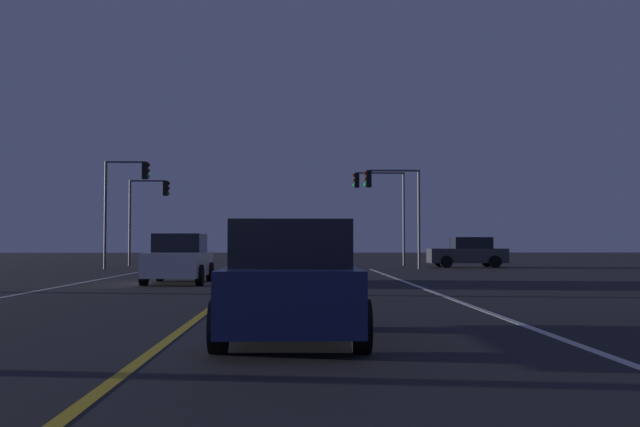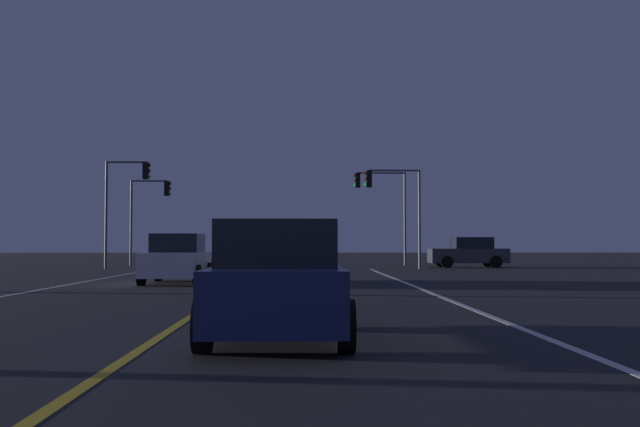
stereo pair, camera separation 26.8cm
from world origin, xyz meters
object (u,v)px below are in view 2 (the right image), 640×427
Objects in this scene: car_lead_same_lane at (278,282)px; traffic_light_near_right at (393,195)px; car_ahead_far at (290,259)px; traffic_light_near_left at (127,190)px; car_oncoming at (177,259)px; traffic_light_far_right at (381,196)px; car_crossing_side at (469,253)px; traffic_light_far_left at (150,202)px.

traffic_light_near_right is (5.12, 27.68, 3.11)m from car_lead_same_lane.
traffic_light_near_left is at bearing 34.09° from car_ahead_far.
car_lead_same_lane is at bearing 15.43° from car_oncoming.
traffic_light_near_right is 0.93× the size of traffic_light_far_right.
car_oncoming is 1.00× the size of car_ahead_far.
traffic_light_far_right is at bearing -89.51° from traffic_light_near_right.
traffic_light_near_right is (-4.52, -2.04, 3.11)m from car_crossing_side.
traffic_light_near_right is at bearing 145.46° from car_oncoming.
traffic_light_far_left is at bearing 0.00° from traffic_light_far_right.
car_crossing_side is 1.00× the size of car_lead_same_lane.
traffic_light_near_left reaches higher than traffic_light_far_right.
traffic_light_near_right is (9.11, 13.23, 3.11)m from car_oncoming.
traffic_light_far_right reaches higher than traffic_light_near_right.
traffic_light_far_right is at bearing 154.19° from car_oncoming.
traffic_light_far_left is at bearing -165.27° from car_oncoming.
car_lead_same_lane is at bearing 72.03° from car_crossing_side.
car_lead_same_lane is 0.81× the size of traffic_light_near_right.
car_lead_same_lane is 0.75× the size of traffic_light_far_right.
car_oncoming is 0.81× the size of traffic_light_near_right.
car_crossing_side is at bearing -32.70° from car_ahead_far.
car_ahead_far and car_lead_same_lane have the same top height.
traffic_light_near_right is 14.12m from traffic_light_near_left.
car_oncoming is 1.00× the size of car_lead_same_lane.
traffic_light_near_left is at bearing 6.26° from car_crossing_side.
traffic_light_near_left is at bearing -159.26° from car_oncoming.
traffic_light_near_right reaches higher than car_oncoming.
traffic_light_far_right is at bearing -8.70° from car_lead_same_lane.
car_oncoming is 19.60m from traffic_light_far_left.
car_crossing_side is 19.05m from traffic_light_near_left.
car_lead_same_lane is at bearing -71.99° from traffic_light_near_left.
car_oncoming is at bearing 55.46° from traffic_light_near_right.
traffic_light_far_right reaches higher than traffic_light_far_left.
traffic_light_far_left reaches higher than car_lead_same_lane.
traffic_light_far_left is at bearing 25.28° from car_ahead_far.
car_lead_same_lane is 0.83× the size of traffic_light_far_left.
traffic_light_near_left reaches higher than car_oncoming.
car_crossing_side is 31.24m from car_lead_same_lane.
car_oncoming is at bearing -75.27° from traffic_light_far_left.
car_ahead_far is 1.00× the size of car_lead_same_lane.
car_lead_same_lane is (0.11, -14.54, 0.00)m from car_ahead_far.
car_crossing_side is 20.47m from car_oncoming.
car_oncoming is 14.98m from car_lead_same_lane.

